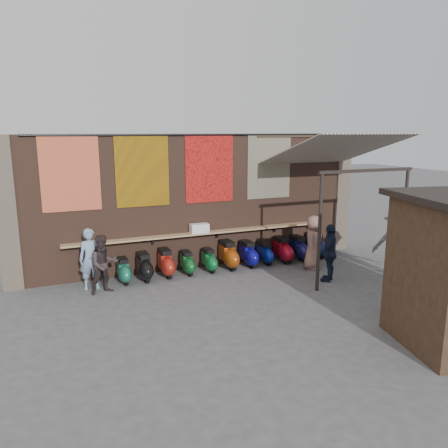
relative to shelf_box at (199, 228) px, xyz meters
name	(u,v)px	position (x,y,z in m)	size (l,w,h in m)	color
ground	(234,294)	(0.11, -2.30, -1.26)	(70.00, 70.00, 0.00)	#474749
brick_wall	(198,202)	(0.11, 0.40, 0.74)	(10.00, 0.40, 4.00)	brown
pier_left	(7,214)	(-5.09, 0.40, 0.74)	(0.50, 0.50, 4.00)	#4C4238
pier_right	(339,192)	(5.31, 0.40, 0.74)	(0.50, 0.50, 4.00)	#4C4238
eating_counter	(202,233)	(0.11, 0.03, -0.16)	(8.00, 0.32, 0.05)	#9E7A51
shelf_box	(199,228)	(0.00, 0.00, 0.00)	(0.54, 0.28, 0.27)	white
tapestry_redgold	(70,173)	(-3.49, 0.18, 1.74)	(1.50, 0.02, 2.00)	maroon
tapestry_sun	(142,171)	(-1.59, 0.18, 1.74)	(1.50, 0.02, 2.00)	orange
tapestry_orange	(210,169)	(0.41, 0.18, 1.74)	(1.50, 0.02, 2.00)	red
tapestry_multi	(269,166)	(2.41, 0.18, 1.74)	(1.50, 0.02, 2.00)	#236C80
hang_rail	(200,135)	(0.11, 0.17, 2.72)	(0.06, 0.06, 9.50)	black
scooter_stool_0	(124,271)	(-2.33, -0.35, -0.92)	(0.33, 0.72, 0.69)	#1C7054
scooter_stool_1	(144,267)	(-1.76, -0.34, -0.88)	(0.36, 0.81, 0.77)	black
scooter_stool_2	(166,263)	(-1.12, -0.25, -0.87)	(0.37, 0.83, 0.78)	#A22015
scooter_stool_3	(187,263)	(-0.50, -0.30, -0.92)	(0.32, 0.71, 0.67)	#105322
scooter_stool_4	(209,260)	(0.18, -0.31, -0.92)	(0.32, 0.71, 0.67)	#0E622C
scooter_stool_5	(228,255)	(0.81, -0.28, -0.84)	(0.40, 0.89, 0.84)	#953D0D
scooter_stool_6	(248,254)	(1.47, -0.31, -0.87)	(0.37, 0.82, 0.78)	#0D0B7C
scooter_stool_7	(265,253)	(2.06, -0.27, -0.92)	(0.32, 0.72, 0.68)	navy
scooter_stool_8	(282,250)	(2.67, -0.32, -0.86)	(0.38, 0.84, 0.80)	maroon
scooter_stool_9	(298,248)	(3.28, -0.30, -0.88)	(0.36, 0.81, 0.77)	#151551
scooter_stool_10	(315,245)	(3.93, -0.30, -0.86)	(0.38, 0.85, 0.81)	navy
diner_left	(91,259)	(-3.19, -0.45, -0.45)	(0.59, 0.39, 1.62)	#7D98B5
diner_right	(104,264)	(-2.91, -0.90, -0.50)	(0.74, 0.58, 1.52)	#302527
shopper_navy	(330,253)	(2.95, -2.38, -0.46)	(0.94, 0.39, 1.61)	black
shopper_grey	(395,243)	(5.01, -2.66, -0.32)	(1.21, 0.70, 1.88)	slate
shopper_tan	(313,242)	(3.16, -1.28, -0.44)	(0.80, 0.52, 1.64)	#886257
stall_sign	(443,230)	(3.47, -5.48, 0.80)	(1.20, 0.04, 0.50)	gold
stall_shelf	(438,276)	(3.47, -5.48, -0.22)	(2.18, 0.10, 0.06)	#473321
awning_canvas	(333,150)	(3.61, -1.40, 2.29)	(3.20, 3.40, 0.03)	beige
awning_ledger	(303,135)	(3.61, 0.19, 2.69)	(3.30, 0.08, 0.12)	#33261C
awning_header	(367,171)	(3.61, -2.90, 1.82)	(3.00, 0.08, 0.08)	black
awning_post_left	(319,233)	(2.21, -2.90, 0.29)	(0.09, 0.09, 3.10)	black
awning_post_right	(403,224)	(5.01, -2.90, 0.29)	(0.09, 0.09, 3.10)	black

